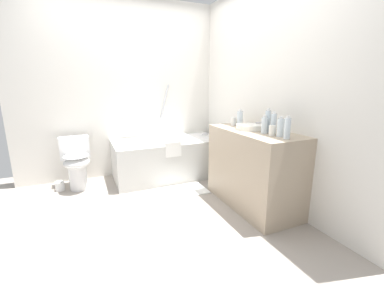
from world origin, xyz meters
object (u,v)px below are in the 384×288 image
at_px(drinking_glass_1, 237,121).
at_px(drinking_glass_0, 272,130).
at_px(bathtub, 168,157).
at_px(sink_basin, 249,127).
at_px(water_bottle_1, 280,127).
at_px(water_bottle_2, 287,128).
at_px(water_bottle_3, 274,123).
at_px(water_bottle_0, 240,118).
at_px(toilet, 76,162).
at_px(toilet_paper_roll, 60,186).
at_px(water_bottle_5, 268,121).
at_px(bath_mat, 183,191).
at_px(drinking_glass_2, 233,121).
at_px(sink_faucet, 262,125).
at_px(water_bottle_4, 264,125).

bearing_deg(drinking_glass_1, drinking_glass_0, -95.71).
relative_size(bathtub, sink_basin, 5.50).
bearing_deg(drinking_glass_0, water_bottle_1, -66.46).
distance_m(water_bottle_2, water_bottle_3, 0.25).
height_order(water_bottle_0, drinking_glass_0, water_bottle_0).
height_order(sink_basin, water_bottle_2, water_bottle_2).
height_order(water_bottle_0, water_bottle_3, water_bottle_3).
bearing_deg(water_bottle_1, water_bottle_2, -97.22).
distance_m(water_bottle_3, drinking_glass_1, 0.65).
height_order(toilet, water_bottle_1, water_bottle_1).
xyz_separation_m(bathtub, toilet_paper_roll, (-1.47, 0.06, -0.24)).
bearing_deg(drinking_glass_1, bathtub, 127.71).
bearing_deg(water_bottle_5, bath_mat, 129.87).
height_order(toilet, water_bottle_2, water_bottle_2).
bearing_deg(drinking_glass_2, sink_faucet, -59.20).
relative_size(toilet, bath_mat, 1.12).
xyz_separation_m(bathtub, drinking_glass_0, (0.57, -1.55, 0.62)).
xyz_separation_m(water_bottle_5, toilet_paper_roll, (-2.11, 1.45, -0.92)).
relative_size(sink_faucet, water_bottle_0, 0.76).
xyz_separation_m(sink_faucet, drinking_glass_1, (-0.10, 0.35, 0.01)).
relative_size(water_bottle_2, toilet_paper_roll, 1.80).
bearing_deg(water_bottle_0, water_bottle_2, -90.76).
distance_m(water_bottle_1, water_bottle_3, 0.15).
height_order(bathtub, drinking_glass_0, bathtub).
xyz_separation_m(toilet, drinking_glass_1, (1.88, -0.88, 0.54)).
distance_m(toilet, water_bottle_0, 2.18).
height_order(water_bottle_2, bath_mat, water_bottle_2).
relative_size(water_bottle_1, drinking_glass_1, 2.45).
xyz_separation_m(bathtub, drinking_glass_1, (0.64, -0.83, 0.61)).
xyz_separation_m(water_bottle_2, water_bottle_5, (0.05, 0.33, 0.02)).
distance_m(sink_faucet, water_bottle_5, 0.25).
bearing_deg(bath_mat, sink_basin, -44.38).
bearing_deg(water_bottle_4, water_bottle_3, -38.63).
height_order(toilet, drinking_glass_2, drinking_glass_2).
height_order(water_bottle_0, drinking_glass_1, water_bottle_0).
relative_size(sink_basin, water_bottle_2, 1.33).
distance_m(water_bottle_1, drinking_glass_1, 0.79).
relative_size(bathtub, water_bottle_4, 8.44).
relative_size(water_bottle_0, bath_mat, 0.32).
bearing_deg(toilet_paper_roll, water_bottle_2, -40.92).
bearing_deg(sink_faucet, water_bottle_5, -114.63).
distance_m(drinking_glass_0, drinking_glass_2, 0.67).
height_order(water_bottle_0, water_bottle_4, water_bottle_0).
bearing_deg(drinking_glass_0, toilet, 138.49).
distance_m(toilet, water_bottle_5, 2.45).
distance_m(water_bottle_1, toilet_paper_roll, 2.81).
bearing_deg(water_bottle_0, toilet, 151.41).
relative_size(drinking_glass_2, toilet_paper_roll, 0.83).
xyz_separation_m(toilet, water_bottle_4, (1.82, -1.48, 0.59)).
relative_size(sink_faucet, drinking_glass_1, 1.90).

